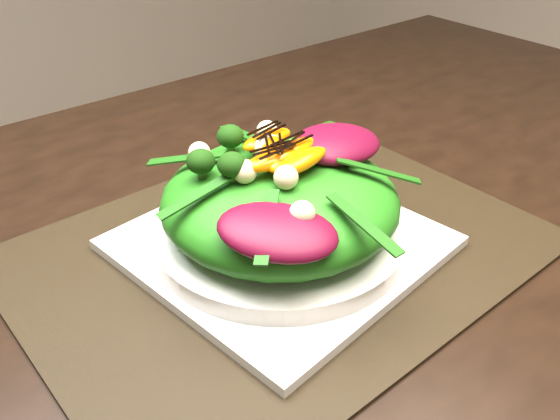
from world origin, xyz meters
TOP-DOWN VIEW (x-y plane):
  - dining_table at (0.00, 0.00)m, footprint 1.60×0.90m
  - placemat at (-0.01, -0.02)m, footprint 0.49×0.38m
  - plate_base at (-0.01, -0.02)m, footprint 0.29×0.29m
  - salad_bowl at (-0.01, -0.02)m, footprint 0.29×0.29m
  - lettuce_mound at (-0.01, -0.02)m, footprint 0.26×0.26m
  - radicchio_leaf at (0.05, -0.03)m, footprint 0.10×0.07m
  - orange_segment at (-0.01, -0.00)m, footprint 0.06×0.02m
  - broccoli_floret at (-0.08, 0.01)m, footprint 0.04×0.04m
  - macadamia_nut at (0.03, -0.06)m, footprint 0.02×0.02m
  - balsamic_drizzle at (-0.01, -0.00)m, footprint 0.04×0.00m

SIDE VIEW (x-z plane):
  - dining_table at x=0.00m, z-range 0.35..1.10m
  - placemat at x=-0.01m, z-range 0.75..0.75m
  - plate_base at x=-0.01m, z-range 0.75..0.76m
  - salad_bowl at x=-0.01m, z-range 0.76..0.78m
  - lettuce_mound at x=-0.01m, z-range 0.77..0.85m
  - radicchio_leaf at x=0.05m, z-range 0.84..0.86m
  - macadamia_nut at x=0.03m, z-range 0.84..0.86m
  - broccoli_floret at x=-0.08m, z-range 0.83..0.87m
  - orange_segment at x=-0.01m, z-range 0.85..0.86m
  - balsamic_drizzle at x=-0.01m, z-range 0.86..0.86m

